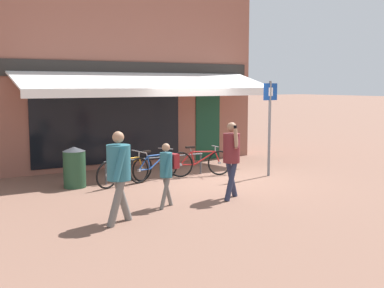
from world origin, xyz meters
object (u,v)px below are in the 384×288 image
bicycle_blue (154,166)px  bicycle_red (200,163)px  parking_sign (270,118)px  bicycle_orange (125,171)px  pedestrian_adult (232,152)px  litter_bin (74,167)px  pedestrian_child (167,167)px  pedestrian_second_adult (119,168)px

bicycle_blue → bicycle_red: (1.28, -0.15, 0.01)m
parking_sign → bicycle_red: bearing=150.3°
bicycle_orange → pedestrian_adult: size_ratio=1.03×
bicycle_red → litter_bin: litter_bin is taller
bicycle_orange → pedestrian_adult: 2.87m
bicycle_orange → pedestrian_child: pedestrian_child is taller
pedestrian_adult → bicycle_red: bearing=-118.0°
bicycle_red → litter_bin: 3.30m
bicycle_red → parking_sign: size_ratio=0.68×
pedestrian_adult → pedestrian_child: 1.51m
bicycle_red → pedestrian_second_adult: size_ratio=1.04×
bicycle_orange → bicycle_blue: bicycle_orange is taller
pedestrian_adult → pedestrian_second_adult: 2.79m
pedestrian_child → litter_bin: bearing=-80.9°
bicycle_red → pedestrian_second_adult: 4.67m
bicycle_orange → pedestrian_child: (-0.11, -2.35, 0.45)m
pedestrian_adult → pedestrian_child: pedestrian_adult is taller
bicycle_red → pedestrian_second_adult: pedestrian_second_adult is taller
litter_bin → pedestrian_adult: bearing=-48.6°
bicycle_red → pedestrian_second_adult: (-3.53, -2.99, 0.62)m
pedestrian_child → litter_bin: (-1.00, 2.76, -0.32)m
litter_bin → bicycle_blue: bearing=-5.4°
pedestrian_second_adult → parking_sign: bearing=-159.2°
pedestrian_child → pedestrian_second_adult: size_ratio=0.79×
bicycle_orange → pedestrian_second_adult: bearing=-133.4°
pedestrian_child → parking_sign: size_ratio=0.51×
pedestrian_child → bicycle_blue: bearing=-122.2°
pedestrian_second_adult → litter_bin: bearing=-95.6°
bicycle_orange → bicycle_blue: (0.89, 0.22, -0.01)m
bicycle_blue → bicycle_red: bearing=-25.2°
bicycle_blue → pedestrian_second_adult: 3.91m
bicycle_blue → pedestrian_adult: (0.49, -2.64, 0.65)m
pedestrian_second_adult → litter_bin: pedestrian_second_adult is taller
pedestrian_adult → pedestrian_second_adult: (-2.75, -0.49, -0.03)m
pedestrian_adult → pedestrian_second_adult: size_ratio=1.01×
bicycle_orange → pedestrian_adult: (1.39, -2.43, 0.65)m
bicycle_blue → pedestrian_second_adult: size_ratio=1.01×
bicycle_blue → pedestrian_adult: 2.77m
pedestrian_child → pedestrian_second_adult: bearing=13.3°
pedestrian_adult → parking_sign: 2.90m
pedestrian_second_adult → litter_bin: size_ratio=1.69×
bicycle_blue → parking_sign: bearing=-38.7°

